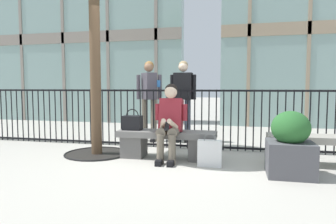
# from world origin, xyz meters

# --- Properties ---
(ground_plane) EXTENTS (60.00, 60.00, 0.00)m
(ground_plane) POSITION_xyz_m (0.00, 0.00, 0.00)
(ground_plane) COLOR #B2ADA3
(stone_bench) EXTENTS (1.60, 0.44, 0.45)m
(stone_bench) POSITION_xyz_m (0.00, 0.00, 0.27)
(stone_bench) COLOR slate
(stone_bench) RESTS_ON ground
(seated_person_with_phone) EXTENTS (0.52, 0.66, 1.21)m
(seated_person_with_phone) POSITION_xyz_m (0.08, -0.13, 0.65)
(seated_person_with_phone) COLOR #6B6051
(seated_person_with_phone) RESTS_ON ground
(handbag_on_bench) EXTENTS (0.31, 0.20, 0.35)m
(handbag_on_bench) POSITION_xyz_m (-0.58, -0.01, 0.57)
(handbag_on_bench) COLOR black
(handbag_on_bench) RESTS_ON stone_bench
(shopping_bag) EXTENTS (0.35, 0.14, 0.49)m
(shopping_bag) POSITION_xyz_m (0.73, -0.35, 0.20)
(shopping_bag) COLOR white
(shopping_bag) RESTS_ON ground
(bystander_at_railing) EXTENTS (0.55, 0.44, 1.71)m
(bystander_at_railing) POSITION_xyz_m (-0.73, 1.45, 1.00)
(bystander_at_railing) COLOR #6B6051
(bystander_at_railing) RESTS_ON ground
(bystander_further_back) EXTENTS (0.55, 0.27, 1.71)m
(bystander_further_back) POSITION_xyz_m (-0.02, 1.57, 1.00)
(bystander_further_back) COLOR #383D4C
(bystander_further_back) RESTS_ON ground
(plaza_railing) EXTENTS (9.47, 0.04, 1.11)m
(plaza_railing) POSITION_xyz_m (-0.00, 0.87, 0.56)
(plaza_railing) COLOR black
(plaza_railing) RESTS_ON ground
(stone_bench_far) EXTENTS (1.60, 0.44, 0.45)m
(stone_bench_far) POSITION_xyz_m (2.36, 0.04, 0.27)
(stone_bench_far) COLOR gray
(stone_bench_far) RESTS_ON ground
(planter) EXTENTS (0.58, 0.58, 0.85)m
(planter) POSITION_xyz_m (1.79, -0.57, 0.39)
(planter) COLOR #4C4C51
(planter) RESTS_ON ground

